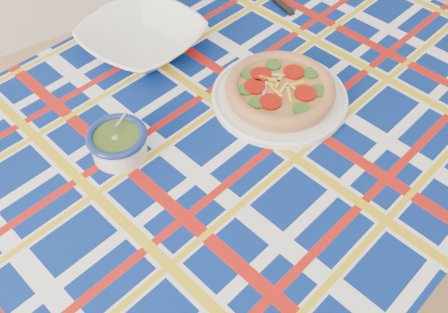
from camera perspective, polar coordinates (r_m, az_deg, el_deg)
dining_table at (r=1.19m, az=-1.49°, el=-0.68°), size 1.90×1.40×0.80m
tablecloth at (r=1.17m, az=-1.52°, el=0.15°), size 1.94×1.44×0.11m
main_focaccia_plate at (r=1.21m, az=6.44°, el=7.64°), size 0.41×0.41×0.07m
pesto_bowl at (r=1.10m, az=-12.03°, el=1.70°), size 0.15×0.15×0.08m
serving_bowl at (r=1.36m, az=-9.31°, el=13.12°), size 0.38×0.38×0.07m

